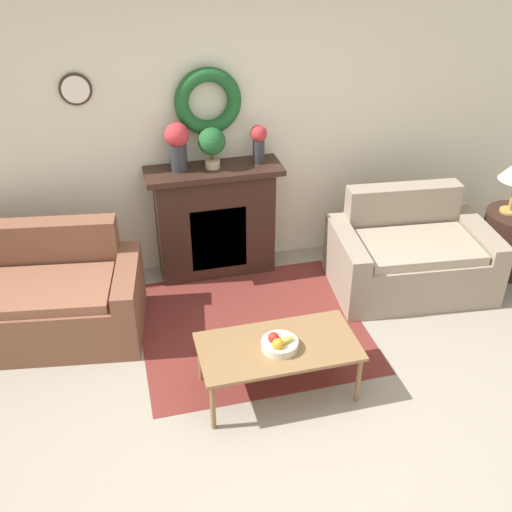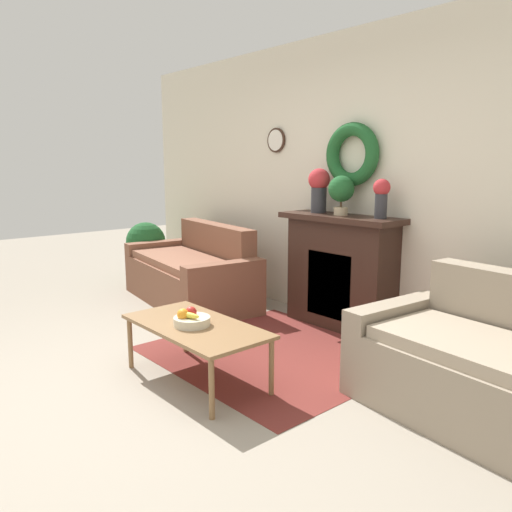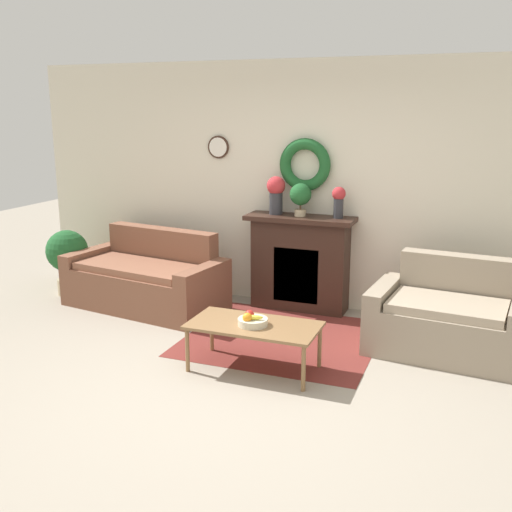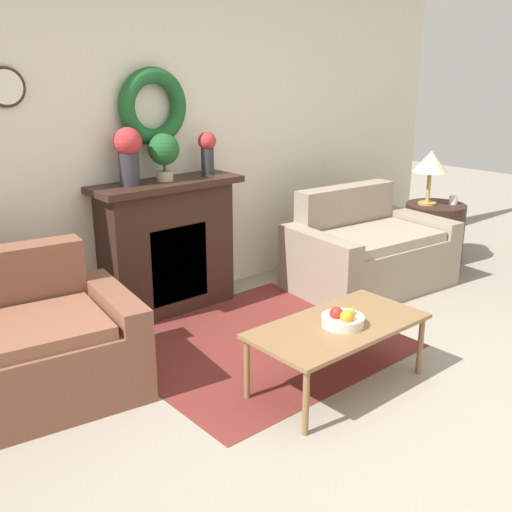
{
  "view_description": "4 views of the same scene",
  "coord_description": "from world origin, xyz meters",
  "views": [
    {
      "loc": [
        -0.86,
        -2.55,
        3.09
      ],
      "look_at": [
        0.1,
        1.2,
        0.72
      ],
      "focal_mm": 42.0,
      "sensor_mm": 36.0,
      "label": 1
    },
    {
      "loc": [
        2.85,
        -1.35,
        1.51
      ],
      "look_at": [
        -0.21,
        1.33,
        0.75
      ],
      "focal_mm": 35.0,
      "sensor_mm": 36.0,
      "label": 2
    },
    {
      "loc": [
        1.81,
        -3.94,
        2.2
      ],
      "look_at": [
        -0.16,
        1.17,
        0.83
      ],
      "focal_mm": 42.0,
      "sensor_mm": 36.0,
      "label": 3
    },
    {
      "loc": [
        -2.43,
        -1.65,
        1.89
      ],
      "look_at": [
        0.11,
        1.3,
        0.64
      ],
      "focal_mm": 42.0,
      "sensor_mm": 36.0,
      "label": 4
    }
  ],
  "objects": [
    {
      "name": "potted_plant_on_mantel",
      "position": [
        -0.03,
        2.19,
        1.27
      ],
      "size": [
        0.23,
        0.23,
        0.35
      ],
      "color": "tan",
      "rests_on": "fireplace"
    },
    {
      "name": "fruit_bowl",
      "position": [
        0.08,
        0.48,
        0.46
      ],
      "size": [
        0.25,
        0.25,
        0.12
      ],
      "color": "beige",
      "rests_on": "coffee_table"
    },
    {
      "name": "ground_plane",
      "position": [
        0.0,
        0.0,
        0.0
      ],
      "size": [
        16.0,
        16.0,
        0.0
      ],
      "primitive_type": "plane",
      "color": "gray"
    },
    {
      "name": "coffee_table",
      "position": [
        0.08,
        0.51,
        0.38
      ],
      "size": [
        1.11,
        0.57,
        0.41
      ],
      "color": "olive",
      "rests_on": "ground_plane"
    },
    {
      "name": "loveseat_right",
      "position": [
        1.6,
        1.53,
        0.3
      ],
      "size": [
        1.45,
        1.01,
        0.85
      ],
      "rotation": [
        0.0,
        0.0,
        -0.1
      ],
      "color": "gray",
      "rests_on": "ground_plane"
    },
    {
      "name": "wall_back",
      "position": [
        -0.0,
        2.41,
        1.36
      ],
      "size": [
        6.8,
        0.19,
        2.7
      ],
      "color": "beige",
      "rests_on": "ground_plane"
    },
    {
      "name": "potted_plant_floor_by_couch",
      "position": [
        -2.77,
        1.71,
        0.49
      ],
      "size": [
        0.49,
        0.49,
        0.78
      ],
      "color": "tan",
      "rests_on": "ground_plane"
    },
    {
      "name": "vase_on_mantel_left",
      "position": [
        -0.32,
        2.21,
        1.29
      ],
      "size": [
        0.2,
        0.2,
        0.42
      ],
      "color": "#2D2D33",
      "rests_on": "fireplace"
    },
    {
      "name": "fireplace",
      "position": [
        -0.03,
        2.2,
        0.53
      ],
      "size": [
        1.19,
        0.41,
        1.05
      ],
      "color": "#331E16",
      "rests_on": "ground_plane"
    },
    {
      "name": "floor_rug",
      "position": [
        0.08,
        1.28,
        0.0
      ],
      "size": [
        1.81,
        1.67,
        0.01
      ],
      "color": "maroon",
      "rests_on": "ground_plane"
    },
    {
      "name": "couch_left",
      "position": [
        -1.66,
        1.65,
        0.31
      ],
      "size": [
        1.88,
        1.11,
        0.85
      ],
      "rotation": [
        0.0,
        0.0,
        -0.15
      ],
      "color": "brown",
      "rests_on": "ground_plane"
    },
    {
      "name": "vase_on_mantel_right",
      "position": [
        0.38,
        2.21,
        1.25
      ],
      "size": [
        0.14,
        0.14,
        0.33
      ],
      "color": "#2D2D33",
      "rests_on": "fireplace"
    }
  ]
}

